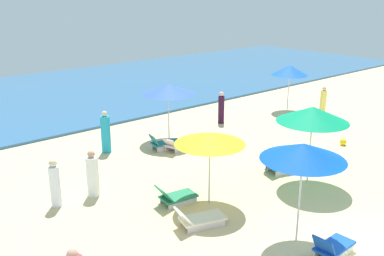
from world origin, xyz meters
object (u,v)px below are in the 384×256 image
object	(u,v)px
beachgoer_1	(106,133)
beachgoer_4	(323,104)
umbrella_0	(303,152)
umbrella_2	(210,138)
umbrella_3	(168,89)
beach_ball_0	(343,142)
beachgoer_3	(55,184)
lounge_chair_2_0	(175,196)
lounge_chair_2_1	(199,219)
lounge_chair_6_0	(279,161)
umbrella_5	(290,70)
lounge_chair_0_0	(332,247)
umbrella_6	(313,114)
lounge_chair_6_1	(284,166)
beachgoer_2	(221,108)
lounge_chair_3_0	(165,143)
lounge_chair_3_1	(176,144)
beachgoer_0	(93,175)

from	to	relation	value
beachgoer_1	beachgoer_4	bearing A→B (deg)	62.56
umbrella_0	umbrella_2	distance (m)	3.10
umbrella_3	beach_ball_0	distance (m)	7.75
beachgoer_1	beachgoer_3	xyz separation A→B (m)	(-3.52, -3.13, -0.08)
lounge_chair_2_0	lounge_chair_2_1	bearing A→B (deg)	175.74
lounge_chair_2_0	beach_ball_0	bearing A→B (deg)	-84.76
lounge_chair_6_0	beachgoer_1	bearing A→B (deg)	29.89
lounge_chair_2_0	umbrella_5	bearing A→B (deg)	-59.91
lounge_chair_6_0	beachgoer_1	distance (m)	6.89
lounge_chair_0_0	umbrella_6	size ratio (longest dim) A/B	0.45
umbrella_5	beachgoer_3	world-z (taller)	umbrella_5
umbrella_3	beachgoer_3	bearing A→B (deg)	-157.05
beachgoer_3	beachgoer_4	xyz separation A→B (m)	(14.24, 0.20, 0.08)
beachgoer_3	umbrella_6	bearing A→B (deg)	-41.67
lounge_chair_6_1	beach_ball_0	world-z (taller)	lounge_chair_6_1
lounge_chair_2_1	beachgoer_3	world-z (taller)	beachgoer_3
beachgoer_3	umbrella_3	bearing A→B (deg)	9.61
umbrella_2	lounge_chair_6_0	size ratio (longest dim) A/B	1.63
umbrella_6	lounge_chair_6_0	size ratio (longest dim) A/B	1.90
beachgoer_3	beach_ball_0	xyz separation A→B (m)	(11.58, -2.65, -0.58)
lounge_chair_0_0	beachgoer_2	size ratio (longest dim) A/B	0.76
lounge_chair_2_0	beach_ball_0	size ratio (longest dim) A/B	4.59
umbrella_3	umbrella_2	bearing A→B (deg)	-116.03
umbrella_0	lounge_chair_2_1	xyz separation A→B (m)	(-1.45, 2.22, -2.27)
lounge_chair_3_0	lounge_chair_6_1	distance (m)	5.04
beachgoer_4	beach_ball_0	world-z (taller)	beachgoer_4
lounge_chair_3_1	umbrella_6	xyz separation A→B (m)	(1.45, -5.38, 2.16)
lounge_chair_0_0	umbrella_6	bearing A→B (deg)	-48.04
lounge_chair_6_0	beachgoer_1	world-z (taller)	beachgoer_1
lounge_chair_0_0	lounge_chair_2_0	distance (m)	4.87
lounge_chair_6_1	beachgoer_4	world-z (taller)	beachgoer_4
lounge_chair_2_1	lounge_chair_3_1	xyz separation A→B (m)	(3.29, 5.17, 0.03)
lounge_chair_0_0	beachgoer_1	bearing A→B (deg)	1.81
lounge_chair_3_0	beachgoer_2	xyz separation A→B (m)	(4.35, 1.17, 0.49)
umbrella_0	umbrella_3	bearing A→B (deg)	74.42
umbrella_3	lounge_chair_3_0	size ratio (longest dim) A/B	1.79
umbrella_5	beachgoer_4	world-z (taller)	umbrella_5
umbrella_0	lounge_chair_6_1	bearing A→B (deg)	42.45
umbrella_0	lounge_chair_6_0	world-z (taller)	umbrella_0
lounge_chair_6_1	beachgoer_2	bearing A→B (deg)	-3.94
lounge_chair_6_1	beachgoer_1	xyz separation A→B (m)	(-3.85, 5.96, 0.56)
umbrella_5	lounge_chair_6_0	bearing A→B (deg)	-144.24
lounge_chair_6_0	beachgoer_0	size ratio (longest dim) A/B	0.92
beachgoer_1	beachgoer_3	bearing A→B (deg)	-60.51
umbrella_5	umbrella_3	bearing A→B (deg)	177.75
beachgoer_1	beachgoer_0	bearing A→B (deg)	-47.81
umbrella_2	beachgoer_1	bearing A→B (deg)	91.40
umbrella_0	umbrella_5	size ratio (longest dim) A/B	1.10
lounge_chair_2_0	lounge_chair_3_0	world-z (taller)	lounge_chair_3_0
lounge_chair_2_0	lounge_chair_0_0	bearing A→B (deg)	-157.42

